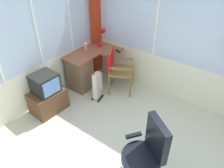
# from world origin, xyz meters

# --- Properties ---
(ground) EXTENTS (4.92, 5.44, 0.06)m
(ground) POSITION_xyz_m (0.00, 0.00, -0.03)
(ground) COLOR beige
(north_window_panel) EXTENTS (3.92, 0.07, 2.57)m
(north_window_panel) POSITION_xyz_m (0.00, 2.25, 1.28)
(north_window_panel) COLOR silver
(north_window_panel) RESTS_ON ground
(east_window_panel) EXTENTS (0.07, 4.44, 2.57)m
(east_window_panel) POSITION_xyz_m (1.99, 0.00, 1.28)
(east_window_panel) COLOR silver
(east_window_panel) RESTS_ON ground
(curtain_corner) EXTENTS (0.29, 0.10, 2.47)m
(curtain_corner) POSITION_xyz_m (1.86, 2.12, 1.23)
(curtain_corner) COLOR #B23215
(curtain_corner) RESTS_ON ground
(desk) EXTENTS (1.14, 0.77, 0.75)m
(desk) POSITION_xyz_m (1.08, 1.93, 0.40)
(desk) COLOR #975839
(desk) RESTS_ON ground
(desk_lamp) EXTENTS (0.24, 0.21, 0.40)m
(desk_lamp) POSITION_xyz_m (1.78, 1.88, 1.01)
(desk_lamp) COLOR red
(desk_lamp) RESTS_ON desk
(tv_remote) EXTENTS (0.10, 0.16, 0.02)m
(tv_remote) POSITION_xyz_m (1.74, 1.45, 0.76)
(tv_remote) COLOR black
(tv_remote) RESTS_ON desk
(spray_bottle) EXTENTS (0.06, 0.06, 0.22)m
(spray_bottle) POSITION_xyz_m (1.36, 2.02, 0.85)
(spray_bottle) COLOR pink
(spray_bottle) RESTS_ON desk
(wooden_armchair) EXTENTS (0.64, 0.65, 0.95)m
(wooden_armchair) POSITION_xyz_m (1.44, 1.29, 0.61)
(wooden_armchair) COLOR olive
(wooden_armchair) RESTS_ON ground
(office_chair) EXTENTS (0.60, 0.61, 1.06)m
(office_chair) POSITION_xyz_m (-0.05, -0.29, 0.61)
(office_chair) COLOR #B7B7BF
(office_chair) RESTS_ON ground
(tv_on_stand) EXTENTS (0.66, 0.47, 0.80)m
(tv_on_stand) POSITION_xyz_m (0.14, 1.91, 0.35)
(tv_on_stand) COLOR brown
(tv_on_stand) RESTS_ON ground
(space_heater) EXTENTS (0.29, 0.22, 0.60)m
(space_heater) POSITION_xyz_m (0.98, 1.40, 0.31)
(space_heater) COLOR silver
(space_heater) RESTS_ON ground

